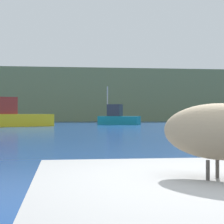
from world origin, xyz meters
TOP-DOWN VIEW (x-y plane):
  - hillside_backdrop at (0.00, 64.19)m, footprint 140.00×16.31m
  - pelican at (0.09, 0.01)m, footprint 1.01×1.16m
  - fishing_boat_teal at (4.88, 39.85)m, footprint 4.68×3.35m
  - fishing_boat_yellow at (-6.28, 35.10)m, footprint 8.16×4.94m

SIDE VIEW (x-z plane):
  - fishing_boat_teal at x=4.88m, z-range -1.32..2.90m
  - fishing_boat_yellow at x=-6.28m, z-range -1.45..3.43m
  - pelican at x=0.09m, z-range 0.68..1.58m
  - hillside_backdrop at x=0.00m, z-range 0.00..8.14m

